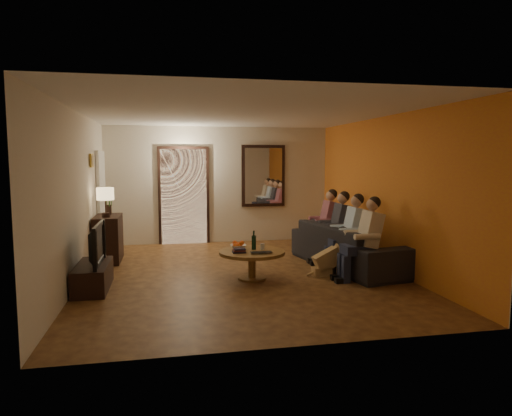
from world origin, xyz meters
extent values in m
cube|color=#442612|center=(0.00, 0.00, 0.00)|extent=(5.00, 6.00, 0.01)
cube|color=white|center=(0.00, 0.00, 2.60)|extent=(5.00, 6.00, 0.01)
cube|color=beige|center=(0.00, 3.00, 1.30)|extent=(5.00, 0.02, 2.60)
cube|color=beige|center=(0.00, -3.00, 1.30)|extent=(5.00, 0.02, 2.60)
cube|color=beige|center=(-2.50, 0.00, 1.30)|extent=(0.02, 6.00, 2.60)
cube|color=beige|center=(2.50, 0.00, 1.30)|extent=(0.02, 6.00, 2.60)
cube|color=orange|center=(2.49, 0.00, 1.30)|extent=(0.01, 6.00, 2.60)
cube|color=#FFE0A5|center=(-0.80, 2.98, 1.05)|extent=(1.00, 0.06, 2.10)
cube|color=black|center=(-0.80, 2.97, 1.05)|extent=(1.12, 0.04, 2.22)
cube|color=silver|center=(-0.55, 2.98, 0.90)|extent=(0.45, 0.03, 1.70)
cube|color=black|center=(1.00, 2.96, 1.50)|extent=(1.00, 0.05, 1.40)
cube|color=white|center=(1.00, 2.93, 1.50)|extent=(0.86, 0.02, 1.26)
cube|color=white|center=(-2.46, 2.30, 1.02)|extent=(0.06, 0.85, 2.04)
cube|color=#B28C33|center=(-2.47, 1.30, 1.85)|extent=(0.03, 0.28, 0.24)
cube|color=brown|center=(-2.46, 1.30, 1.85)|extent=(0.01, 0.22, 0.18)
cube|color=black|center=(-2.25, 1.44, 0.42)|extent=(0.45, 0.95, 0.84)
cube|color=black|center=(-2.25, -0.46, 0.18)|extent=(0.45, 1.11, 0.37)
imported|color=black|center=(-2.25, -0.46, 0.66)|extent=(1.01, 0.13, 0.58)
imported|color=black|center=(1.92, 0.14, 0.37)|extent=(2.69, 1.42, 0.75)
cylinder|color=brown|center=(0.10, -0.36, 0.23)|extent=(1.09, 1.09, 0.45)
imported|color=white|center=(-0.08, -0.14, 0.48)|extent=(0.26, 0.26, 0.06)
cylinder|color=silver|center=(0.28, -0.31, 0.50)|extent=(0.06, 0.06, 0.10)
imported|color=black|center=(0.20, -0.64, 0.46)|extent=(0.33, 0.22, 0.03)
camera|label=1|loc=(-1.20, -7.22, 1.86)|focal=32.00mm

